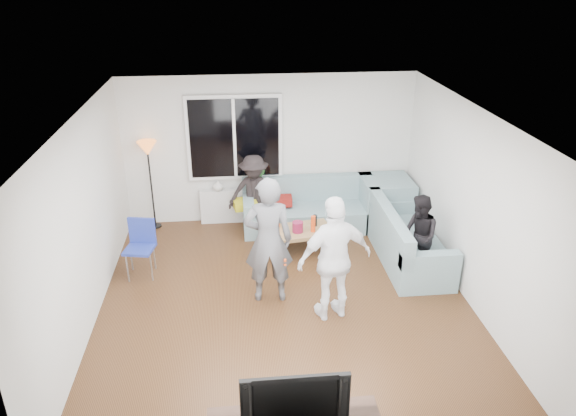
{
  "coord_description": "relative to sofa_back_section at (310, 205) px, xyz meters",
  "views": [
    {
      "loc": [
        -0.6,
        -6.23,
        4.25
      ],
      "look_at": [
        0.1,
        0.6,
        1.15
      ],
      "focal_mm": 33.88,
      "sensor_mm": 36.0,
      "label": 1
    }
  ],
  "objects": [
    {
      "name": "spectator_back",
      "position": [
        -0.96,
        0.03,
        0.25
      ],
      "size": [
        0.89,
        0.53,
        1.36
      ],
      "primitive_type": "imported",
      "rotation": [
        0.0,
        0.0,
        0.02
      ],
      "color": "black",
      "rests_on": "floor"
    },
    {
      "name": "side_chair",
      "position": [
        -2.7,
        -1.34,
        0.01
      ],
      "size": [
        0.47,
        0.47,
        0.86
      ],
      "primitive_type": null,
      "rotation": [
        0.0,
        0.0,
        -0.2
      ],
      "color": "#223397",
      "rests_on": "floor"
    },
    {
      "name": "cushion_yellow",
      "position": [
        -1.12,
        -0.02,
        0.09
      ],
      "size": [
        0.43,
        0.38,
        0.14
      ],
      "primitive_type": "cube",
      "rotation": [
        0.0,
        0.0,
        0.16
      ],
      "color": "gold",
      "rests_on": "sofa_back_section"
    },
    {
      "name": "window_glass",
      "position": [
        -1.25,
        0.38,
        1.12
      ],
      "size": [
        1.5,
        0.02,
        1.35
      ],
      "primitive_type": "cube",
      "color": "black",
      "rests_on": "window_frame"
    },
    {
      "name": "television",
      "position": [
        -0.81,
        -4.77,
        0.3
      ],
      "size": [
        0.97,
        0.13,
        0.56
      ],
      "primitive_type": "imported",
      "color": "black",
      "rests_on": "tv_console"
    },
    {
      "name": "player_right",
      "position": [
        -0.05,
        -2.62,
        0.42
      ],
      "size": [
        1.06,
        0.64,
        1.69
      ],
      "primitive_type": "imported",
      "rotation": [
        0.0,
        0.0,
        3.39
      ],
      "color": "white",
      "rests_on": "floor"
    },
    {
      "name": "window_mullion",
      "position": [
        -1.25,
        0.37,
        1.12
      ],
      "size": [
        0.05,
        0.03,
        1.35
      ],
      "primitive_type": "cube",
      "color": "white",
      "rests_on": "window_frame"
    },
    {
      "name": "bottle_e",
      "position": [
        -0.02,
        -0.75,
        0.07
      ],
      "size": [
        0.07,
        0.07,
        0.19
      ],
      "primitive_type": "cylinder",
      "color": "black",
      "rests_on": "coffee_table"
    },
    {
      "name": "window_frame",
      "position": [
        -1.25,
        0.42,
        1.12
      ],
      "size": [
        1.62,
        0.06,
        1.47
      ],
      "primitive_type": "cube",
      "color": "white",
      "rests_on": "wall_back"
    },
    {
      "name": "sofa_right_section",
      "position": [
        1.37,
        -1.3,
        0.0
      ],
      "size": [
        2.0,
        0.85,
        0.85
      ],
      "primitive_type": null,
      "rotation": [
        0.0,
        0.0,
        1.57
      ],
      "color": "gray",
      "rests_on": "floor"
    },
    {
      "name": "sofa_back_section",
      "position": [
        0.0,
        0.0,
        0.0
      ],
      "size": [
        2.3,
        0.85,
        0.85
      ],
      "primitive_type": null,
      "color": "gray",
      "rests_on": "floor"
    },
    {
      "name": "floor_lamp",
      "position": [
        -2.7,
        0.3,
        0.36
      ],
      "size": [
        0.32,
        0.32,
        1.56
      ],
      "primitive_type": null,
      "color": "orange",
      "rests_on": "floor"
    },
    {
      "name": "bottle_a",
      "position": [
        -0.62,
        -0.73,
        0.1
      ],
      "size": [
        0.07,
        0.07,
        0.25
      ],
      "primitive_type": "cylinder",
      "color": "#EC480D",
      "rests_on": "coffee_table"
    },
    {
      "name": "potted_plant",
      "position": [
        -0.85,
        0.35,
        0.39
      ],
      "size": [
        0.22,
        0.18,
        0.4
      ],
      "primitive_type": "imported",
      "rotation": [
        0.0,
        0.0,
        -0.02
      ],
      "color": "#2E6628",
      "rests_on": "radiator"
    },
    {
      "name": "ceiling",
      "position": [
        -0.65,
        -2.27,
        2.2
      ],
      "size": [
        5.0,
        5.5,
        0.04
      ],
      "primitive_type": "cube",
      "color": "white",
      "rests_on": "ground"
    },
    {
      "name": "cushion_red",
      "position": [
        -0.48,
        0.06,
        0.09
      ],
      "size": [
        0.37,
        0.31,
        0.13
      ],
      "primitive_type": "cube",
      "rotation": [
        0.0,
        0.0,
        -0.04
      ],
      "color": "maroon",
      "rests_on": "sofa_back_section"
    },
    {
      "name": "wall_front",
      "position": [
        -0.65,
        -5.04,
        0.88
      ],
      "size": [
        5.0,
        0.04,
        2.6
      ],
      "primitive_type": "cube",
      "color": "silver",
      "rests_on": "ground"
    },
    {
      "name": "wall_right",
      "position": [
        1.87,
        -2.27,
        0.88
      ],
      "size": [
        0.04,
        5.5,
        2.6
      ],
      "primitive_type": "cube",
      "color": "silver",
      "rests_on": "ground"
    },
    {
      "name": "wall_left",
      "position": [
        -3.17,
        -2.27,
        0.88
      ],
      "size": [
        0.04,
        5.5,
        2.6
      ],
      "primitive_type": "cube",
      "color": "silver",
      "rests_on": "ground"
    },
    {
      "name": "player_left",
      "position": [
        -0.86,
        -2.13,
        0.47
      ],
      "size": [
        0.67,
        0.45,
        1.79
      ],
      "primitive_type": "imported",
      "rotation": [
        0.0,
        0.0,
        3.11
      ],
      "color": "#55555A",
      "rests_on": "floor"
    },
    {
      "name": "vase",
      "position": [
        -1.57,
        0.35,
        0.29
      ],
      "size": [
        0.22,
        0.22,
        0.19
      ],
      "primitive_type": "imported",
      "rotation": [
        0.0,
        0.0,
        -0.25
      ],
      "color": "silver",
      "rests_on": "radiator"
    },
    {
      "name": "wall_back",
      "position": [
        -0.65,
        0.5,
        0.88
      ],
      "size": [
        5.0,
        0.04,
        2.6
      ],
      "primitive_type": "cube",
      "color": "silver",
      "rests_on": "ground"
    },
    {
      "name": "floor",
      "position": [
        -0.65,
        -2.27,
        -0.45
      ],
      "size": [
        5.0,
        5.5,
        0.04
      ],
      "primitive_type": "cube",
      "color": "#56351C",
      "rests_on": "ground"
    },
    {
      "name": "radiator",
      "position": [
        -1.25,
        0.38,
        -0.11
      ],
      "size": [
        1.3,
        0.12,
        0.62
      ],
      "primitive_type": "cube",
      "color": "silver",
      "rests_on": "floor"
    },
    {
      "name": "sofa_corner",
      "position": [
        1.34,
        0.0,
        0.0
      ],
      "size": [
        0.85,
        0.85,
        0.85
      ],
      "primitive_type": "cube",
      "color": "gray",
      "rests_on": "floor"
    },
    {
      "name": "pitcher",
      "position": [
        -0.32,
        -0.94,
        0.06
      ],
      "size": [
        0.17,
        0.17,
        0.17
      ],
      "primitive_type": "cylinder",
      "color": "maroon",
      "rests_on": "coffee_table"
    },
    {
      "name": "spectator_right",
      "position": [
        1.37,
        -1.69,
        0.2
      ],
      "size": [
        0.53,
        0.65,
        1.24
      ],
      "primitive_type": "imported",
      "rotation": [
        0.0,
        0.0,
        -1.47
      ],
      "color": "black",
      "rests_on": "floor"
    },
    {
      "name": "coffee_table",
      "position": [
        -0.32,
        -0.87,
        -0.22
      ],
      "size": [
        1.19,
        0.78,
        0.4
      ],
      "primitive_type": "cube",
      "rotation": [
        0.0,
        0.0,
        0.17
      ],
      "color": "#A77850",
      "rests_on": "floor"
    },
    {
      "name": "bottle_d",
      "position": [
        -0.08,
        -0.95,
        0.11
      ],
      "size": [
        0.07,
        0.07,
        0.26
      ],
      "primitive_type": "cylinder",
      "color": "#F14615",
      "rests_on": "coffee_table"
    }
  ]
}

